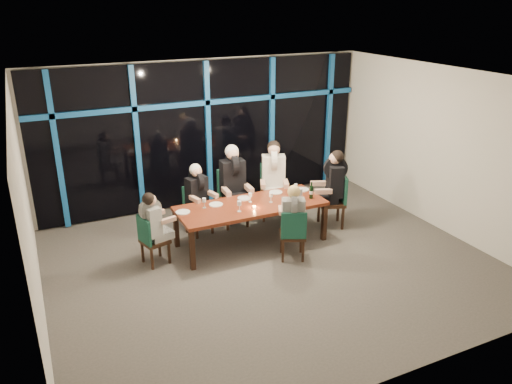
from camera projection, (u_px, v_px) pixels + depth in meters
room at (273, 145)px, 7.54m from camera, size 7.04×7.00×3.02m
window_wall at (208, 132)px, 10.18m from camera, size 6.86×0.43×2.94m
dining_table at (251, 208)px, 8.70m from camera, size 2.60×1.00×0.75m
chair_far_left at (196, 206)px, 9.20m from camera, size 0.52×0.52×0.91m
chair_far_mid at (232, 194)px, 9.54m from camera, size 0.53×0.53×1.08m
chair_far_right at (273, 188)px, 9.86m from camera, size 0.65×0.65×1.07m
chair_end_left at (150, 238)px, 8.06m from camera, size 0.49×0.49×0.86m
chair_end_right at (336, 198)px, 9.43m from camera, size 0.61×0.61×1.03m
chair_near_mid at (293, 232)px, 8.20m from camera, size 0.55×0.55×0.90m
diner_far_left at (198, 189)px, 9.01m from camera, size 0.52×0.62×0.89m
diner_far_mid at (233, 174)px, 9.31m from camera, size 0.55×0.68×1.05m
diner_far_right at (274, 169)px, 9.62m from camera, size 0.66×0.73×1.04m
diner_end_left at (153, 218)px, 7.98m from camera, size 0.58×0.49×0.83m
diner_end_right at (333, 178)px, 9.28m from camera, size 0.70×0.63×1.00m
diner_near_mid at (293, 211)px, 8.14m from camera, size 0.56×0.62×0.87m
plate_far_left at (216, 204)px, 8.65m from camera, size 0.24×0.24×0.01m
plate_far_mid at (244, 198)px, 8.92m from camera, size 0.24×0.24×0.01m
plate_far_right at (276, 192)px, 9.19m from camera, size 0.24×0.24×0.01m
plate_end_left at (183, 212)px, 8.34m from camera, size 0.24×0.24×0.01m
plate_end_right at (303, 190)px, 9.32m from camera, size 0.24×0.24×0.01m
plate_near_mid at (290, 203)px, 8.70m from camera, size 0.24×0.24×0.01m
wine_bottle at (311, 192)px, 8.90m from camera, size 0.07×0.07×0.31m
water_pitcher at (299, 194)px, 8.82m from camera, size 0.13×0.12×0.22m
tea_light at (254, 207)px, 8.52m from camera, size 0.05×0.05×0.03m
wine_glass_a at (239, 204)px, 8.34m from camera, size 0.07×0.07×0.19m
wine_glass_b at (250, 195)px, 8.73m from camera, size 0.07×0.07×0.17m
wine_glass_c at (271, 196)px, 8.72m from camera, size 0.07×0.07×0.17m
wine_glass_d at (204, 201)px, 8.48m from camera, size 0.07×0.07×0.18m
wine_glass_e at (296, 186)px, 9.18m from camera, size 0.06×0.06×0.16m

